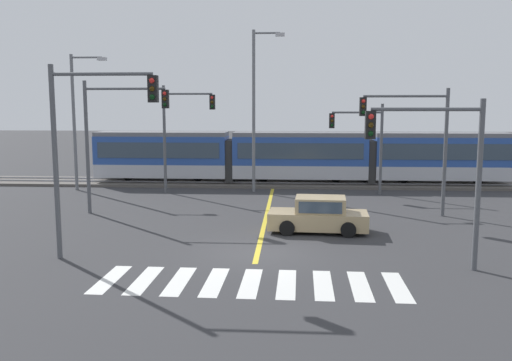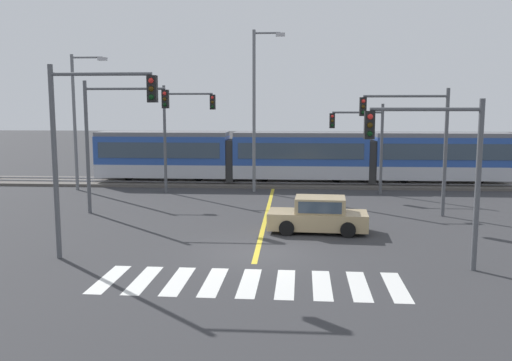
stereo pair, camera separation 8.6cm
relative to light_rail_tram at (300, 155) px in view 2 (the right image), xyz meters
The scene contains 24 objects.
ground_plane 17.86m from the light_rail_tram, 95.73° to the right, with size 200.00×200.00×0.00m, color #333335.
track_bed 2.64m from the light_rail_tram, behind, with size 120.00×4.00×0.18m, color #56514C.
rail_near 2.64m from the light_rail_tram, 158.06° to the right, with size 120.00×0.08×0.10m, color #939399.
rail_far 2.64m from the light_rail_tram, 157.72° to the left, with size 120.00×0.08×0.10m, color #939399.
light_rail_tram is the anchor object (origin of this frame).
crosswalk_stripe_0 21.99m from the light_rail_tram, 106.37° to the right, with size 0.56×2.80×0.01m, color silver.
crosswalk_stripe_1 21.73m from the light_rail_tram, 103.56° to the right, with size 0.56×2.80×0.01m, color silver.
crosswalk_stripe_2 21.51m from the light_rail_tram, 100.69° to the right, with size 0.56×2.80×0.01m, color silver.
crosswalk_stripe_3 21.36m from the light_rail_tram, 97.77° to the right, with size 0.56×2.80×0.01m, color silver.
crosswalk_stripe_4 21.25m from the light_rail_tram, 94.81° to the right, with size 0.56×2.80×0.01m, color silver.
crosswalk_stripe_5 21.21m from the light_rail_tram, 91.83° to the right, with size 0.56×2.80×0.01m, color silver.
crosswalk_stripe_6 21.22m from the light_rail_tram, 88.84° to the right, with size 0.56×2.80×0.01m, color silver.
crosswalk_stripe_7 21.29m from the light_rail_tram, 85.87° to the right, with size 0.56×2.80×0.01m, color silver.
crosswalk_stripe_8 21.41m from the light_rail_tram, 82.92° to the right, with size 0.56×2.80×0.01m, color silver.
lane_centre_line 10.88m from the light_rail_tram, 99.55° to the right, with size 0.20×17.09×0.01m, color gold.
sedan_crossing 14.19m from the light_rail_tram, 87.53° to the right, with size 4.30×2.11×1.52m.
traffic_light_far_right 5.53m from the light_rail_tram, 45.38° to the right, with size 3.25×0.38×5.51m.
traffic_light_near_left 20.42m from the light_rail_tram, 111.83° to the right, with size 3.75×0.38×6.75m.
traffic_light_near_right 19.80m from the light_rail_tram, 77.86° to the right, with size 3.75×0.38×5.58m.
traffic_light_mid_left 14.39m from the light_rail_tram, 131.12° to the right, with size 4.25×0.38×6.60m.
traffic_light_far_left 8.68m from the light_rail_tram, 151.75° to the right, with size 3.25×0.38×6.62m.
traffic_light_mid_right 11.84m from the light_rail_tram, 62.16° to the right, with size 4.25×0.38×6.21m.
street_lamp_west 14.79m from the light_rail_tram, 166.98° to the right, with size 2.34×0.28×8.58m.
street_lamp_centre 5.52m from the light_rail_tram, 130.70° to the right, with size 1.99×0.28×9.97m.
Camera 2 is at (1.30, -19.29, 5.33)m, focal length 38.00 mm.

